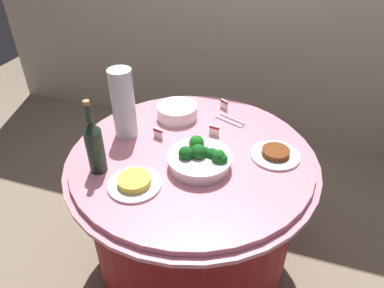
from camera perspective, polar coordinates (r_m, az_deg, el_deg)
The scene contains 12 objects.
ground_plane at distance 2.17m, azimuth -0.00°, elevation -17.19°, with size 6.00×6.00×0.00m, color gray.
buffet_table at distance 1.89m, azimuth -0.00°, elevation -10.29°, with size 1.16×1.16×0.74m.
broccoli_bowl at distance 1.54m, azimuth 1.33°, elevation -2.32°, with size 0.28×0.28×0.12m.
plate_stack at distance 1.88m, azimuth -2.38°, elevation 5.15°, with size 0.21×0.21×0.07m.
wine_bottle at distance 1.52m, azimuth -15.19°, elevation -0.20°, with size 0.07×0.07×0.34m.
decorative_fruit_vase at distance 1.71m, azimuth -10.82°, elevation 6.02°, with size 0.11×0.11×0.34m.
serving_tongs at distance 1.87m, azimuth 6.27°, elevation 3.66°, with size 0.16×0.10×0.01m.
food_plate_stir_fry at distance 1.66m, azimuth 13.08°, elevation -1.56°, with size 0.22×0.22×0.04m.
food_plate_fried_egg at distance 1.48m, azimuth -9.12°, elevation -6.06°, with size 0.22×0.22×0.04m.
label_placard_front at distance 1.73m, azimuth -5.42°, elevation 1.76°, with size 0.05×0.02×0.05m.
label_placard_mid at distance 1.97m, azimuth 5.10°, elevation 6.32°, with size 0.05×0.04×0.05m.
label_placard_rear at distance 1.74m, azimuth 3.54°, elevation 2.21°, with size 0.05×0.01×0.05m.
Camera 1 is at (0.41, -1.24, 1.73)m, focal length 33.62 mm.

